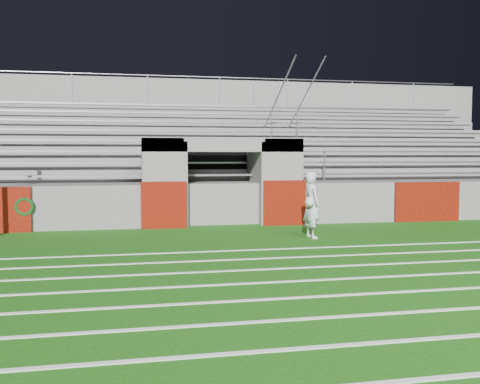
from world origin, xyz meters
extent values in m
plane|color=#154E0D|center=(0.00, 0.00, 0.00)|extent=(90.00, 90.00, 0.00)
cube|color=white|center=(0.00, -8.00, 0.01)|extent=(28.00, 0.09, 0.01)
cube|color=white|center=(0.00, -7.00, 0.01)|extent=(28.00, 0.09, 0.01)
cube|color=white|center=(0.00, -6.00, 0.01)|extent=(28.00, 0.09, 0.01)
cube|color=white|center=(0.00, -5.00, 0.01)|extent=(28.00, 0.09, 0.01)
cube|color=white|center=(0.00, -4.00, 0.01)|extent=(28.00, 0.09, 0.01)
cube|color=white|center=(0.00, -3.00, 0.01)|extent=(28.00, 0.09, 0.01)
cube|color=white|center=(0.00, -2.00, 0.01)|extent=(28.00, 0.09, 0.01)
cube|color=white|center=(0.00, -1.00, 0.01)|extent=(28.00, 0.09, 0.01)
cube|color=slate|center=(7.70, 3.17, 0.62)|extent=(10.60, 0.35, 1.25)
cube|color=slate|center=(-1.80, 3.50, 1.30)|extent=(1.20, 1.00, 2.60)
cube|color=slate|center=(1.80, 3.50, 1.30)|extent=(1.20, 1.00, 2.60)
cube|color=black|center=(0.00, 5.20, 1.25)|extent=(2.60, 0.20, 2.50)
cube|color=slate|center=(-1.15, 4.10, 1.25)|extent=(0.10, 2.20, 2.50)
cube|color=slate|center=(1.15, 4.10, 1.25)|extent=(0.10, 2.20, 2.50)
cube|color=slate|center=(0.00, 3.50, 2.40)|extent=(4.80, 1.00, 0.40)
cube|color=slate|center=(0.00, 7.35, 1.15)|extent=(26.00, 8.00, 0.20)
cube|color=slate|center=(0.00, 7.35, 0.53)|extent=(26.00, 8.00, 1.05)
cube|color=#530F07|center=(-1.80, 2.94, 0.68)|extent=(1.30, 0.15, 1.35)
cube|color=#530F07|center=(1.80, 2.94, 0.68)|extent=(1.30, 0.15, 1.35)
cube|color=#530F07|center=(6.50, 2.94, 0.62)|extent=(2.20, 0.15, 1.25)
cube|color=gray|center=(0.00, 4.43, 1.47)|extent=(23.00, 0.28, 0.06)
cube|color=slate|center=(0.00, 5.28, 1.44)|extent=(24.00, 0.75, 0.38)
cube|color=gray|center=(0.00, 5.18, 1.85)|extent=(23.00, 0.28, 0.06)
cube|color=slate|center=(0.00, 6.03, 1.63)|extent=(24.00, 0.75, 0.76)
cube|color=gray|center=(0.00, 5.93, 2.23)|extent=(23.00, 0.28, 0.06)
cube|color=slate|center=(0.00, 6.78, 1.82)|extent=(24.00, 0.75, 1.14)
cube|color=gray|center=(0.00, 6.68, 2.61)|extent=(23.00, 0.28, 0.06)
cube|color=slate|center=(0.00, 7.53, 2.01)|extent=(24.00, 0.75, 1.52)
cube|color=gray|center=(0.00, 7.43, 2.99)|extent=(23.00, 0.28, 0.06)
cube|color=slate|center=(0.00, 8.28, 2.20)|extent=(24.00, 0.75, 1.90)
cube|color=gray|center=(0.00, 8.18, 3.37)|extent=(23.00, 0.28, 0.06)
cube|color=slate|center=(0.00, 9.03, 2.39)|extent=(24.00, 0.75, 2.28)
cube|color=gray|center=(0.00, 8.93, 3.75)|extent=(23.00, 0.28, 0.06)
cube|color=slate|center=(0.00, 9.78, 2.58)|extent=(24.00, 0.75, 2.66)
cube|color=gray|center=(0.00, 9.68, 4.13)|extent=(23.00, 0.28, 0.06)
cube|color=slate|center=(0.00, 10.45, 2.65)|extent=(26.00, 0.60, 5.29)
cylinder|color=#A5A8AD|center=(2.50, 4.15, 1.75)|extent=(0.05, 0.05, 1.00)
cylinder|color=#A5A8AD|center=(2.50, 7.15, 3.27)|extent=(0.05, 0.05, 1.00)
cylinder|color=#A5A8AD|center=(2.50, 10.15, 4.79)|extent=(0.05, 0.05, 1.00)
cylinder|color=#A5A8AD|center=(2.50, 7.15, 3.77)|extent=(0.05, 6.02, 3.08)
cylinder|color=#A5A8AD|center=(3.50, 4.15, 1.75)|extent=(0.05, 0.05, 1.00)
cylinder|color=#A5A8AD|center=(3.50, 7.15, 3.27)|extent=(0.05, 0.05, 1.00)
cylinder|color=#A5A8AD|center=(3.50, 10.15, 4.79)|extent=(0.05, 0.05, 1.00)
cylinder|color=#A5A8AD|center=(3.50, 7.15, 3.77)|extent=(0.05, 6.02, 3.08)
cylinder|color=#A5A8AD|center=(-5.00, 10.15, 4.84)|extent=(0.05, 0.05, 1.10)
cylinder|color=#A5A8AD|center=(-2.00, 10.15, 4.84)|extent=(0.05, 0.05, 1.10)
cylinder|color=#A5A8AD|center=(1.00, 10.15, 4.84)|extent=(0.05, 0.05, 1.10)
cylinder|color=#A5A8AD|center=(4.00, 10.15, 4.84)|extent=(0.05, 0.05, 1.10)
cylinder|color=#A5A8AD|center=(7.00, 10.15, 4.84)|extent=(0.05, 0.05, 1.10)
cylinder|color=#A5A8AD|center=(10.00, 10.15, 4.84)|extent=(0.05, 0.05, 1.10)
cylinder|color=#A5A8AD|center=(0.00, 10.15, 5.39)|extent=(24.00, 0.05, 0.05)
imported|color=silver|center=(1.78, 0.42, 0.85)|extent=(0.50, 0.67, 1.69)
sphere|color=white|center=(1.63, 0.13, 0.95)|extent=(0.24, 0.24, 0.24)
torus|color=#0D4117|center=(-5.57, 2.95, 0.70)|extent=(0.51, 0.09, 0.51)
torus|color=#0C3D11|center=(-5.57, 2.90, 0.70)|extent=(0.52, 0.10, 0.52)
camera|label=1|loc=(-2.69, -12.44, 2.12)|focal=40.00mm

